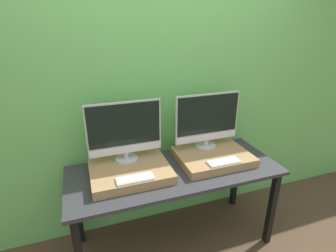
% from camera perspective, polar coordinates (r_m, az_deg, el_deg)
% --- Properties ---
extents(wall_back, '(8.00, 0.04, 2.60)m').
position_cam_1_polar(wall_back, '(2.29, -2.04, 7.66)').
color(wall_back, '#66B75B').
rests_on(wall_back, ground_plane).
extents(workbench, '(1.70, 0.68, 0.75)m').
position_cam_1_polar(workbench, '(2.18, 1.49, -11.14)').
color(workbench, '#2D2D33').
rests_on(workbench, ground_plane).
extents(wooden_riser_left, '(0.60, 0.48, 0.07)m').
position_cam_1_polar(wooden_riser_left, '(2.06, -8.22, -9.71)').
color(wooden_riser_left, '#99754C').
rests_on(wooden_riser_left, workbench).
extents(monitor_left, '(0.58, 0.18, 0.48)m').
position_cam_1_polar(monitor_left, '(2.05, -9.42, -0.91)').
color(monitor_left, '#B2B2B7').
rests_on(monitor_left, wooden_riser_left).
extents(keyboard_left, '(0.27, 0.10, 0.01)m').
position_cam_1_polar(keyboard_left, '(1.89, -7.18, -11.29)').
color(keyboard_left, silver).
rests_on(keyboard_left, wooden_riser_left).
extents(wooden_riser_right, '(0.60, 0.48, 0.07)m').
position_cam_1_polar(wooden_riser_right, '(2.28, 9.70, -6.55)').
color(wooden_riser_right, '#99754C').
rests_on(wooden_riser_right, workbench).
extents(monitor_right, '(0.58, 0.18, 0.48)m').
position_cam_1_polar(monitor_right, '(2.27, 8.54, 1.40)').
color(monitor_right, '#B2B2B7').
rests_on(monitor_right, wooden_riser_right).
extents(keyboard_right, '(0.27, 0.10, 0.01)m').
position_cam_1_polar(keyboard_right, '(2.13, 12.04, -7.64)').
color(keyboard_right, silver).
rests_on(keyboard_right, wooden_riser_right).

